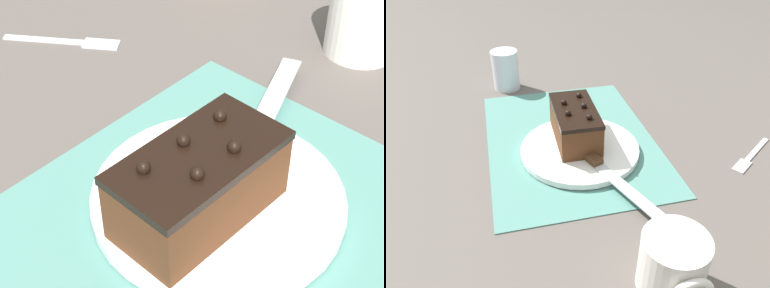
% 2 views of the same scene
% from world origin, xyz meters
% --- Properties ---
extents(ground_plane, '(3.00, 3.00, 0.00)m').
position_xyz_m(ground_plane, '(0.00, 0.00, 0.00)').
color(ground_plane, '#544C47').
extents(placemat_woven, '(0.46, 0.34, 0.00)m').
position_xyz_m(placemat_woven, '(0.00, 0.00, 0.00)').
color(placemat_woven, slate).
rests_on(placemat_woven, ground_plane).
extents(cake_plate, '(0.23, 0.23, 0.01)m').
position_xyz_m(cake_plate, '(0.05, 0.01, 0.01)').
color(cake_plate, white).
rests_on(cake_plate, placemat_woven).
extents(chocolate_cake, '(0.16, 0.08, 0.08)m').
position_xyz_m(chocolate_cake, '(0.02, 0.01, 0.05)').
color(chocolate_cake, '#512D19').
rests_on(chocolate_cake, cake_plate).
extents(serving_knife, '(0.23, 0.10, 0.01)m').
position_xyz_m(serving_knife, '(0.13, 0.03, 0.02)').
color(serving_knife, '#472D19').
rests_on(serving_knife, cake_plate).
extents(drinking_glass, '(0.07, 0.07, 0.10)m').
position_xyz_m(drinking_glass, '(-0.29, -0.11, 0.05)').
color(drinking_glass, white).
rests_on(drinking_glass, ground_plane).
extents(coffee_mug, '(0.10, 0.09, 0.09)m').
position_xyz_m(coffee_mug, '(0.37, 0.05, 0.04)').
color(coffee_mug, silver).
rests_on(coffee_mug, ground_plane).
extents(dessert_fork, '(0.10, 0.13, 0.01)m').
position_xyz_m(dessert_fork, '(0.15, 0.33, 0.00)').
color(dessert_fork, '#B7BABF').
rests_on(dessert_fork, ground_plane).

